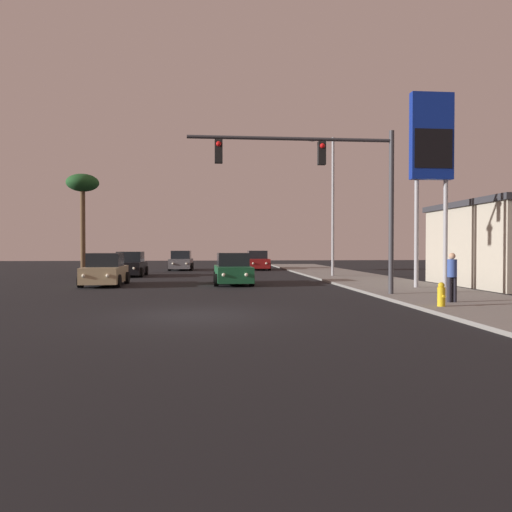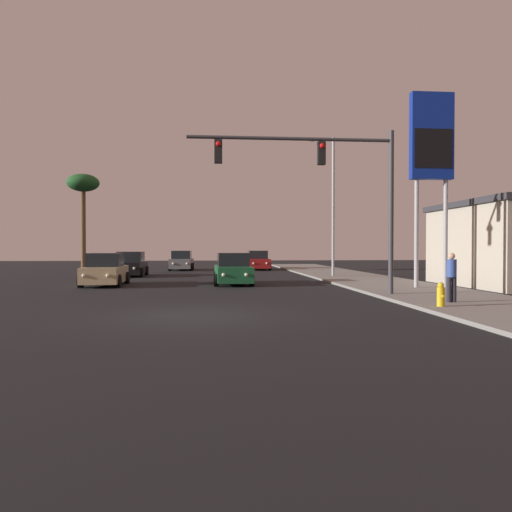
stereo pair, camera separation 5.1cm
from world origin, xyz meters
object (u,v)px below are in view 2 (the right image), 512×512
(fire_hydrant, at_px, (441,295))
(car_green, at_px, (233,270))
(palm_tree_mid, at_px, (83,188))
(car_black, at_px, (131,265))
(street_lamp, at_px, (331,199))
(car_grey, at_px, (182,261))
(gas_station_sign, at_px, (432,147))
(traffic_light_mast, at_px, (332,176))
(car_tan, at_px, (105,271))
(car_red, at_px, (258,261))
(pedestrian_on_sidewalk, at_px, (452,275))

(fire_hydrant, bearing_deg, car_green, 117.65)
(palm_tree_mid, bearing_deg, car_black, -43.74)
(street_lamp, height_order, fire_hydrant, street_lamp)
(car_grey, xyz_separation_m, street_lamp, (10.33, -11.68, 4.36))
(palm_tree_mid, bearing_deg, gas_station_sign, -39.52)
(traffic_light_mast, distance_m, gas_station_sign, 6.45)
(gas_station_sign, bearing_deg, traffic_light_mast, -151.15)
(car_tan, height_order, car_red, same)
(car_green, xyz_separation_m, fire_hydrant, (6.02, -11.50, -0.27))
(car_black, height_order, street_lamp, street_lamp)
(gas_station_sign, bearing_deg, car_green, 154.76)
(gas_station_sign, distance_m, fire_hydrant, 9.95)
(car_red, height_order, street_lamp, street_lamp)
(car_tan, xyz_separation_m, car_red, (9.57, 17.34, 0.00))
(car_tan, distance_m, palm_tree_mid, 14.11)
(traffic_light_mast, relative_size, gas_station_sign, 0.91)
(fire_hydrant, xyz_separation_m, palm_tree_mid, (-16.76, 23.54, 5.99))
(car_red, distance_m, pedestrian_on_sidewalk, 27.82)
(car_red, distance_m, fire_hydrant, 28.82)
(gas_station_sign, height_order, pedestrian_on_sidewalk, gas_station_sign)
(car_green, xyz_separation_m, car_grey, (-3.69, 17.03, 0.00))
(traffic_light_mast, relative_size, street_lamp, 0.91)
(fire_hydrant, height_order, pedestrian_on_sidewalk, pedestrian_on_sidewalk)
(pedestrian_on_sidewalk, bearing_deg, gas_station_sign, 71.31)
(traffic_light_mast, xyz_separation_m, palm_tree_mid, (-14.34, 19.27, 1.70))
(car_red, relative_size, palm_tree_mid, 0.58)
(car_black, bearing_deg, car_tan, 90.38)
(gas_station_sign, bearing_deg, car_grey, 120.84)
(car_black, relative_size, fire_hydrant, 5.68)
(car_red, distance_m, gas_station_sign, 23.00)
(car_tan, relative_size, traffic_light_mast, 0.53)
(car_grey, xyz_separation_m, palm_tree_mid, (-7.05, -4.98, 5.71))
(car_black, height_order, pedestrian_on_sidewalk, pedestrian_on_sidewalk)
(car_red, bearing_deg, car_grey, 0.69)
(palm_tree_mid, bearing_deg, traffic_light_mast, -53.35)
(car_green, bearing_deg, car_grey, -79.66)
(car_tan, bearing_deg, car_red, -120.30)
(car_grey, height_order, palm_tree_mid, palm_tree_mid)
(car_tan, height_order, traffic_light_mast, traffic_light_mast)
(palm_tree_mid, bearing_deg, street_lamp, -21.09)
(car_tan, distance_m, fire_hydrant, 16.97)
(car_tan, bearing_deg, pedestrian_on_sidewalk, 141.69)
(car_black, xyz_separation_m, traffic_light_mast, (10.23, -15.33, 4.01))
(traffic_light_mast, xyz_separation_m, fire_hydrant, (2.42, -4.27, -4.28))
(car_black, distance_m, gas_station_sign, 20.77)
(street_lamp, distance_m, gas_station_sign, 9.99)
(gas_station_sign, bearing_deg, car_red, 105.80)
(street_lamp, bearing_deg, car_grey, 131.47)
(car_red, height_order, palm_tree_mid, palm_tree_mid)
(car_green, relative_size, car_grey, 1.00)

